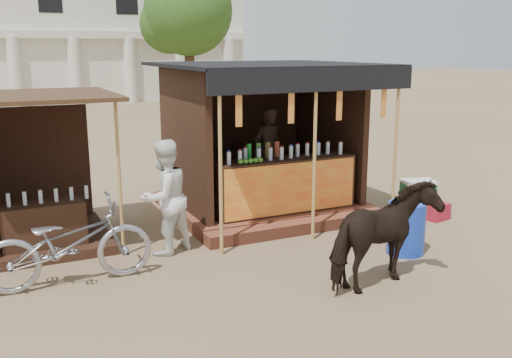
% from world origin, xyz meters
% --- Properties ---
extents(ground, '(120.00, 120.00, 0.00)m').
position_xyz_m(ground, '(0.00, 0.00, 0.00)').
color(ground, '#846B4C').
rests_on(ground, ground).
extents(main_stall, '(3.60, 3.61, 2.78)m').
position_xyz_m(main_stall, '(1.01, 3.36, 1.03)').
color(main_stall, brown).
rests_on(main_stall, ground).
extents(secondary_stall, '(2.40, 2.40, 2.38)m').
position_xyz_m(secondary_stall, '(-3.17, 3.24, 0.85)').
color(secondary_stall, '#351F13').
rests_on(secondary_stall, ground).
extents(cow, '(1.75, 1.11, 1.37)m').
position_xyz_m(cow, '(0.85, -0.45, 0.68)').
color(cow, black).
rests_on(cow, ground).
extents(motorbike, '(2.16, 0.77, 1.13)m').
position_xyz_m(motorbike, '(-2.81, 1.37, 0.57)').
color(motorbike, '#9A99A2').
rests_on(motorbike, ground).
extents(bystander, '(1.04, 0.95, 1.74)m').
position_xyz_m(bystander, '(-1.33, 2.00, 0.87)').
color(bystander, white).
rests_on(bystander, ground).
extents(blue_barrel, '(0.66, 0.66, 0.79)m').
position_xyz_m(blue_barrel, '(1.94, 0.41, 0.40)').
color(blue_barrel, '#1738AF').
rests_on(blue_barrel, ground).
extents(red_crate, '(0.49, 0.48, 0.30)m').
position_xyz_m(red_crate, '(3.59, 1.57, 0.15)').
color(red_crate, maroon).
rests_on(red_crate, ground).
extents(cooler, '(0.74, 0.61, 0.46)m').
position_xyz_m(cooler, '(4.09, 2.60, 0.23)').
color(cooler, '#1A7539').
rests_on(cooler, ground).
extents(background_building, '(26.00, 7.45, 8.18)m').
position_xyz_m(background_building, '(-2.00, 29.94, 3.98)').
color(background_building, silver).
rests_on(background_building, ground).
extents(tree, '(4.50, 4.40, 7.00)m').
position_xyz_m(tree, '(5.81, 22.14, 4.63)').
color(tree, '#382314').
rests_on(tree, ground).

